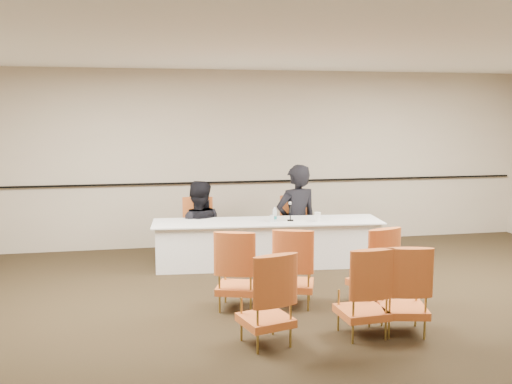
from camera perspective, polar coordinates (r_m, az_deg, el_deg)
floor at (r=6.38m, az=6.65°, el=-13.05°), size 10.00×10.00×0.00m
ceiling at (r=6.00m, az=7.13°, el=14.79°), size 10.00×10.00×0.00m
wall_back at (r=9.87m, az=-0.31°, el=3.39°), size 10.00×0.04×3.00m
wall_rail at (r=9.87m, az=-0.27°, el=1.06°), size 9.80×0.04×0.03m
panel_table at (r=8.58m, az=1.16°, el=-5.13°), size 3.46×1.06×0.68m
panelist_main at (r=9.13m, az=4.07°, el=-3.28°), size 0.79×0.61×1.93m
panelist_main_chair at (r=9.14m, az=4.07°, el=-3.48°), size 0.54×0.54×0.95m
panelist_second at (r=9.00m, az=-5.81°, el=-4.27°), size 0.92×0.76×1.70m
panelist_second_chair at (r=8.98m, az=-5.81°, el=-3.70°), size 0.54×0.54×0.95m
papers at (r=8.48m, az=3.99°, el=-2.94°), size 0.36×0.32×0.00m
microphone at (r=8.47m, az=3.46°, el=-2.00°), size 0.14×0.22×0.28m
water_bottle at (r=8.44m, az=1.88°, el=-2.26°), size 0.07×0.07×0.21m
drinking_glass at (r=8.43m, az=1.62°, el=-2.66°), size 0.07×0.07×0.10m
coffee_cup at (r=8.48m, az=6.17°, el=-2.49°), size 0.11×0.11×0.14m
aud_chair_front_left at (r=6.69m, az=-1.86°, el=-7.69°), size 0.63×0.63×0.95m
aud_chair_front_mid at (r=6.81m, az=3.81°, el=-7.43°), size 0.63×0.63×0.95m
aud_chair_front_right at (r=7.00m, az=11.58°, el=-7.15°), size 0.62×0.62×0.95m
aud_chair_back_left at (r=5.69m, az=0.97°, el=-10.53°), size 0.62×0.62×0.95m
aud_chair_back_mid at (r=6.00m, az=10.58°, el=-9.68°), size 0.53×0.53×0.95m
aud_chair_back_right at (r=6.17m, az=14.56°, el=-9.31°), size 0.60×0.60×0.95m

